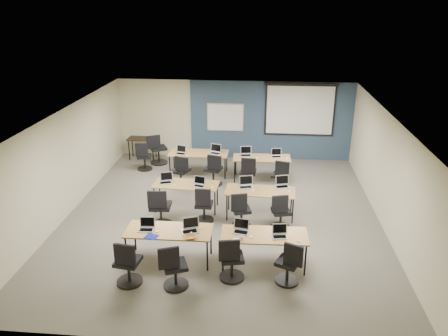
# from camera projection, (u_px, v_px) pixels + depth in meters

# --- Properties ---
(floor) EXTENTS (8.00, 9.00, 0.02)m
(floor) POSITION_uv_depth(u_px,v_px,m) (222.00, 216.00, 11.33)
(floor) COLOR #6B6354
(floor) RESTS_ON ground
(ceiling) EXTENTS (8.00, 9.00, 0.02)m
(ceiling) POSITION_uv_depth(u_px,v_px,m) (222.00, 114.00, 10.34)
(ceiling) COLOR white
(ceiling) RESTS_ON ground
(wall_back) EXTENTS (8.00, 0.04, 2.70)m
(wall_back) POSITION_uv_depth(u_px,v_px,m) (234.00, 120.00, 15.00)
(wall_back) COLOR beige
(wall_back) RESTS_ON ground
(wall_front) EXTENTS (8.00, 0.04, 2.70)m
(wall_front) POSITION_uv_depth(u_px,v_px,m) (194.00, 274.00, 6.66)
(wall_front) COLOR beige
(wall_front) RESTS_ON ground
(wall_left) EXTENTS (0.04, 9.00, 2.70)m
(wall_left) POSITION_uv_depth(u_px,v_px,m) (67.00, 162.00, 11.16)
(wall_left) COLOR beige
(wall_left) RESTS_ON ground
(wall_right) EXTENTS (0.04, 9.00, 2.70)m
(wall_right) POSITION_uv_depth(u_px,v_px,m) (387.00, 173.00, 10.50)
(wall_right) COLOR beige
(wall_right) RESTS_ON ground
(blue_accent_panel) EXTENTS (5.50, 0.04, 2.70)m
(blue_accent_panel) POSITION_uv_depth(u_px,v_px,m) (271.00, 121.00, 14.87)
(blue_accent_panel) COLOR #3D5977
(blue_accent_panel) RESTS_ON wall_back
(whiteboard) EXTENTS (1.28, 0.03, 0.98)m
(whiteboard) POSITION_uv_depth(u_px,v_px,m) (225.00, 117.00, 14.92)
(whiteboard) COLOR #B2B3B6
(whiteboard) RESTS_ON wall_back
(projector_screen) EXTENTS (2.40, 0.10, 1.82)m
(projector_screen) POSITION_uv_depth(u_px,v_px,m) (300.00, 107.00, 14.53)
(projector_screen) COLOR black
(projector_screen) RESTS_ON wall_back
(training_table_front_left) EXTENTS (1.82, 0.76, 0.73)m
(training_table_front_left) POSITION_uv_depth(u_px,v_px,m) (169.00, 232.00, 9.18)
(training_table_front_left) COLOR brown
(training_table_front_left) RESTS_ON floor
(training_table_front_right) EXTENTS (1.79, 0.75, 0.73)m
(training_table_front_right) POSITION_uv_depth(u_px,v_px,m) (264.00, 236.00, 9.02)
(training_table_front_right) COLOR #A46E30
(training_table_front_right) RESTS_ON floor
(training_table_mid_left) EXTENTS (1.70, 0.71, 0.73)m
(training_table_mid_left) POSITION_uv_depth(u_px,v_px,m) (186.00, 185.00, 11.45)
(training_table_mid_left) COLOR olive
(training_table_mid_left) RESTS_ON floor
(training_table_mid_right) EXTENTS (1.76, 0.73, 0.73)m
(training_table_mid_right) POSITION_uv_depth(u_px,v_px,m) (260.00, 192.00, 11.06)
(training_table_mid_right) COLOR brown
(training_table_mid_right) RESTS_ON floor
(training_table_back_left) EXTENTS (1.85, 0.77, 0.73)m
(training_table_back_left) POSITION_uv_depth(u_px,v_px,m) (199.00, 154.00, 13.72)
(training_table_back_left) COLOR olive
(training_table_back_left) RESTS_ON floor
(training_table_back_right) EXTENTS (1.74, 0.73, 0.73)m
(training_table_back_right) POSITION_uv_depth(u_px,v_px,m) (262.00, 159.00, 13.32)
(training_table_back_right) COLOR brown
(training_table_back_right) RESTS_ON floor
(laptop_0) EXTENTS (0.32, 0.27, 0.24)m
(laptop_0) POSITION_uv_depth(u_px,v_px,m) (147.00, 227.00, 9.18)
(laptop_0) COLOR #9E9EA8
(laptop_0) RESTS_ON training_table_front_left
(mouse_0) EXTENTS (0.08, 0.11, 0.04)m
(mouse_0) POSITION_uv_depth(u_px,v_px,m) (157.00, 231.00, 9.09)
(mouse_0) COLOR white
(mouse_0) RESTS_ON training_table_front_left
(task_chair_0) EXTENTS (0.52, 0.52, 1.00)m
(task_chair_0) POSITION_uv_depth(u_px,v_px,m) (128.00, 267.00, 8.48)
(task_chair_0) COLOR black
(task_chair_0) RESTS_ON floor
(laptop_1) EXTENTS (0.35, 0.30, 0.26)m
(laptop_1) POSITION_uv_depth(u_px,v_px,m) (190.00, 228.00, 9.12)
(laptop_1) COLOR #A3A4AA
(laptop_1) RESTS_ON training_table_front_left
(mouse_1) EXTENTS (0.07, 0.10, 0.03)m
(mouse_1) POSITION_uv_depth(u_px,v_px,m) (191.00, 233.00, 9.03)
(mouse_1) COLOR white
(mouse_1) RESTS_ON training_table_front_left
(task_chair_1) EXTENTS (0.52, 0.50, 0.98)m
(task_chair_1) POSITION_uv_depth(u_px,v_px,m) (174.00, 270.00, 8.38)
(task_chair_1) COLOR black
(task_chair_1) RESTS_ON floor
(laptop_2) EXTENTS (0.33, 0.28, 0.25)m
(laptop_2) POSITION_uv_depth(u_px,v_px,m) (241.00, 229.00, 9.10)
(laptop_2) COLOR silver
(laptop_2) RESTS_ON training_table_front_right
(mouse_2) EXTENTS (0.08, 0.11, 0.04)m
(mouse_2) POSITION_uv_depth(u_px,v_px,m) (251.00, 237.00, 8.88)
(mouse_2) COLOR white
(mouse_2) RESTS_ON training_table_front_right
(task_chair_2) EXTENTS (0.51, 0.51, 0.99)m
(task_chair_2) POSITION_uv_depth(u_px,v_px,m) (231.00, 262.00, 8.63)
(task_chair_2) COLOR black
(task_chair_2) RESTS_ON floor
(laptop_3) EXTENTS (0.31, 0.26, 0.24)m
(laptop_3) POSITION_uv_depth(u_px,v_px,m) (280.00, 233.00, 8.92)
(laptop_3) COLOR #B4B4BD
(laptop_3) RESTS_ON training_table_front_right
(mouse_3) EXTENTS (0.06, 0.10, 0.03)m
(mouse_3) POSITION_uv_depth(u_px,v_px,m) (299.00, 241.00, 8.74)
(mouse_3) COLOR white
(mouse_3) RESTS_ON training_table_front_right
(task_chair_3) EXTENTS (0.51, 0.47, 0.96)m
(task_chair_3) POSITION_uv_depth(u_px,v_px,m) (289.00, 266.00, 8.52)
(task_chair_3) COLOR black
(task_chair_3) RESTS_ON floor
(laptop_4) EXTENTS (0.34, 0.29, 0.25)m
(laptop_4) POSITION_uv_depth(u_px,v_px,m) (166.00, 180.00, 11.51)
(laptop_4) COLOR silver
(laptop_4) RESTS_ON training_table_mid_left
(mouse_4) EXTENTS (0.07, 0.10, 0.03)m
(mouse_4) POSITION_uv_depth(u_px,v_px,m) (174.00, 185.00, 11.32)
(mouse_4) COLOR white
(mouse_4) RESTS_ON training_table_mid_left
(task_chair_4) EXTENTS (0.56, 0.56, 1.04)m
(task_chair_4) POSITION_uv_depth(u_px,v_px,m) (160.00, 211.00, 10.64)
(task_chair_4) COLOR black
(task_chair_4) RESTS_ON floor
(laptop_5) EXTENTS (0.31, 0.26, 0.23)m
(laptop_5) POSITION_uv_depth(u_px,v_px,m) (199.00, 184.00, 11.30)
(laptop_5) COLOR #B2B3BE
(laptop_5) RESTS_ON training_table_mid_left
(mouse_5) EXTENTS (0.07, 0.10, 0.04)m
(mouse_5) POSITION_uv_depth(u_px,v_px,m) (212.00, 188.00, 11.18)
(mouse_5) COLOR white
(mouse_5) RESTS_ON training_table_mid_left
(task_chair_5) EXTENTS (0.48, 0.48, 0.96)m
(task_chair_5) POSITION_uv_depth(u_px,v_px,m) (204.00, 208.00, 10.88)
(task_chair_5) COLOR black
(task_chair_5) RESTS_ON floor
(laptop_6) EXTENTS (0.36, 0.30, 0.27)m
(laptop_6) POSITION_uv_depth(u_px,v_px,m) (246.00, 184.00, 11.24)
(laptop_6) COLOR silver
(laptop_6) RESTS_ON training_table_mid_right
(mouse_6) EXTENTS (0.09, 0.11, 0.03)m
(mouse_6) POSITION_uv_depth(u_px,v_px,m) (253.00, 190.00, 11.03)
(mouse_6) COLOR white
(mouse_6) RESTS_ON training_table_mid_right
(task_chair_6) EXTENTS (0.48, 0.48, 0.96)m
(task_chair_6) POSITION_uv_depth(u_px,v_px,m) (241.00, 213.00, 10.62)
(task_chair_6) COLOR black
(task_chair_6) RESTS_ON floor
(laptop_7) EXTENTS (0.36, 0.30, 0.27)m
(laptop_7) POSITION_uv_depth(u_px,v_px,m) (282.00, 184.00, 11.26)
(laptop_7) COLOR #B5B5BD
(laptop_7) RESTS_ON training_table_mid_right
(mouse_7) EXTENTS (0.08, 0.11, 0.04)m
(mouse_7) POSITION_uv_depth(u_px,v_px,m) (289.00, 191.00, 10.98)
(mouse_7) COLOR white
(mouse_7) RESTS_ON training_table_mid_right
(task_chair_7) EXTENTS (0.48, 0.48, 0.96)m
(task_chair_7) POSITION_uv_depth(u_px,v_px,m) (280.00, 215.00, 10.53)
(task_chair_7) COLOR black
(task_chair_7) RESTS_ON floor
(laptop_8) EXTENTS (0.32, 0.27, 0.24)m
(laptop_8) POSITION_uv_depth(u_px,v_px,m) (181.00, 152.00, 13.61)
(laptop_8) COLOR #BCBCBD
(laptop_8) RESTS_ON training_table_back_left
(mouse_8) EXTENTS (0.07, 0.10, 0.03)m
(mouse_8) POSITION_uv_depth(u_px,v_px,m) (187.00, 156.00, 13.42)
(mouse_8) COLOR white
(mouse_8) RESTS_ON training_table_back_left
(task_chair_8) EXTENTS (0.55, 0.53, 1.01)m
(task_chair_8) POSITION_uv_depth(u_px,v_px,m) (181.00, 174.00, 12.90)
(task_chair_8) COLOR black
(task_chair_8) RESTS_ON floor
(laptop_9) EXTENTS (0.36, 0.31, 0.27)m
(laptop_9) POSITION_uv_depth(u_px,v_px,m) (216.00, 151.00, 13.65)
(laptop_9) COLOR #BABABA
(laptop_9) RESTS_ON training_table_back_left
(mouse_9) EXTENTS (0.07, 0.10, 0.03)m
(mouse_9) POSITION_uv_depth(u_px,v_px,m) (219.00, 155.00, 13.45)
(mouse_9) COLOR white
(mouse_9) RESTS_ON training_table_back_left
(task_chair_9) EXTENTS (0.53, 0.52, 1.00)m
(task_chair_9) POSITION_uv_depth(u_px,v_px,m) (214.00, 172.00, 13.02)
(task_chair_9) COLOR black
(task_chair_9) RESTS_ON floor
(laptop_10) EXTENTS (0.35, 0.29, 0.26)m
(laptop_10) POSITION_uv_depth(u_px,v_px,m) (246.00, 153.00, 13.48)
(laptop_10) COLOR #B7B7B8
(laptop_10) RESTS_ON training_table_back_right
(mouse_10) EXTENTS (0.09, 0.12, 0.04)m
(mouse_10) POSITION_uv_depth(u_px,v_px,m) (257.00, 158.00, 13.24)
(mouse_10) COLOR white
(mouse_10) RESTS_ON training_table_back_right
(task_chair_10) EXTENTS (0.52, 0.52, 1.00)m
(task_chair_10) POSITION_uv_depth(u_px,v_px,m) (248.00, 175.00, 12.81)
(task_chair_10) COLOR black
(task_chair_10) RESTS_ON floor
(laptop_11) EXTENTS (0.32, 0.27, 0.24)m
(laptop_11) POSITION_uv_depth(u_px,v_px,m) (276.00, 155.00, 13.35)
(laptop_11) COLOR silver
(laptop_11) RESTS_ON training_table_back_right
(mouse_11) EXTENTS (0.06, 0.10, 0.04)m
(mouse_11) POSITION_uv_depth(u_px,v_px,m) (287.00, 158.00, 13.19)
(mouse_11) COLOR white
(mouse_11) RESTS_ON training_table_back_right
(task_chair_11) EXTENTS (0.50, 0.49, 0.98)m
(task_chair_11) POSITION_uv_depth(u_px,v_px,m) (280.00, 178.00, 12.63)
(task_chair_11) COLOR black
(task_chair_11) RESTS_ON floor
(blue_mousepad) EXTENTS (0.30, 0.27, 0.01)m
(blue_mousepad) POSITION_uv_depth(u_px,v_px,m) (152.00, 237.00, 8.91)
(blue_mousepad) COLOR navy
(blue_mousepad) RESTS_ON training_table_front_left
(snack_bowl) EXTENTS (0.35, 0.35, 0.07)m
(snack_bowl) POSITION_uv_depth(u_px,v_px,m) (190.00, 237.00, 8.84)
(snack_bowl) COLOR brown
(snack_bowl) RESTS_ON training_table_front_left
(snack_plate) EXTENTS (0.22, 0.22, 0.01)m
(snack_plate) POSITION_uv_depth(u_px,v_px,m) (236.00, 240.00, 8.76)
(snack_plate) COLOR white
(snack_plate) RESTS_ON training_table_front_right
(coffee_cup) EXTENTS (0.08, 0.08, 0.07)m
(coffee_cup) POSITION_uv_depth(u_px,v_px,m) (242.00, 238.00, 8.77)
(coffee_cup) COLOR silver
(coffee_cup) RESTS_ON snack_plate
(utility_table) EXTENTS (0.95, 0.53, 0.75)m
(utility_table) POSITION_uv_depth(u_px,v_px,m) (142.00, 141.00, 15.08)
(utility_table) COLOR black
(utility_table) RESTS_ON floor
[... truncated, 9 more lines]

